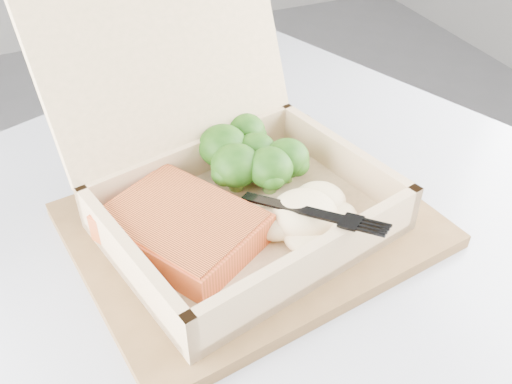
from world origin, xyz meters
name	(u,v)px	position (x,y,z in m)	size (l,w,h in m)	color
serving_tray	(251,225)	(0.30, -0.21, 0.73)	(0.32, 0.25, 0.01)	brown
takeout_container	(220,158)	(0.29, -0.17, 0.79)	(0.30, 0.31, 0.22)	tan
salmon_fillet	(183,227)	(0.24, -0.22, 0.76)	(0.10, 0.13, 0.03)	#D55129
broccoli_pile	(256,155)	(0.33, -0.15, 0.77)	(0.12, 0.12, 0.04)	#2F6616
mashed_potatoes	(304,214)	(0.34, -0.25, 0.76)	(0.10, 0.09, 0.03)	#F4E19E
plastic_fork	(273,200)	(0.32, -0.23, 0.77)	(0.09, 0.13, 0.02)	black
receipt	(152,158)	(0.25, -0.05, 0.72)	(0.08, 0.15, 0.00)	white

